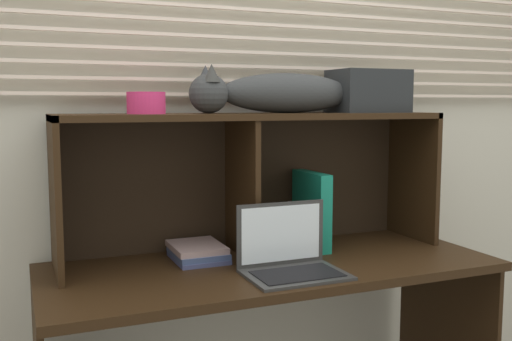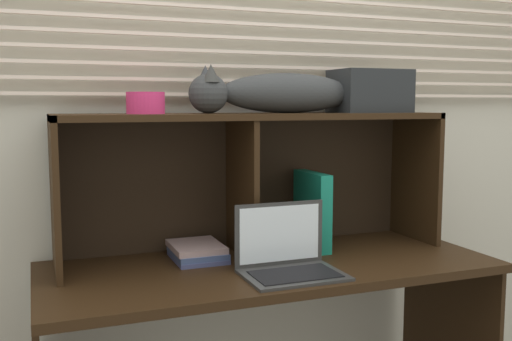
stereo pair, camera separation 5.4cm
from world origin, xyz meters
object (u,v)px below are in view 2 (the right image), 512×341
object	(u,v)px
laptop	(288,259)
book_stack	(197,252)
cat	(279,93)
small_basket	(146,103)
binder_upright	(312,210)
storage_box	(370,91)

from	to	relation	value
laptop	book_stack	size ratio (longest dim) A/B	1.40
cat	small_basket	world-z (taller)	cat
book_stack	small_basket	world-z (taller)	small_basket
laptop	binder_upright	bearing A→B (deg)	50.97
laptop	storage_box	bearing A→B (deg)	30.59
binder_upright	book_stack	size ratio (longest dim) A/B	1.28
small_basket	storage_box	bearing A→B (deg)	0.00
cat	laptop	size ratio (longest dim) A/B	2.86
storage_box	binder_upright	bearing A→B (deg)	180.00
cat	storage_box	size ratio (longest dim) A/B	3.23
laptop	small_basket	distance (m)	0.69
binder_upright	storage_box	xyz separation A→B (m)	(0.24, 0.00, 0.45)
binder_upright	book_stack	distance (m)	0.46
cat	binder_upright	bearing A→B (deg)	0.00
small_basket	storage_box	xyz separation A→B (m)	(0.86, 0.00, 0.05)
cat	small_basket	size ratio (longest dim) A/B	7.11
laptop	storage_box	world-z (taller)	storage_box
laptop	storage_box	size ratio (longest dim) A/B	1.13
cat	laptop	xyz separation A→B (m)	(-0.08, -0.27, -0.53)
binder_upright	cat	bearing A→B (deg)	180.00
laptop	cat	bearing A→B (deg)	73.24
cat	binder_upright	xyz separation A→B (m)	(0.14, 0.00, -0.44)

